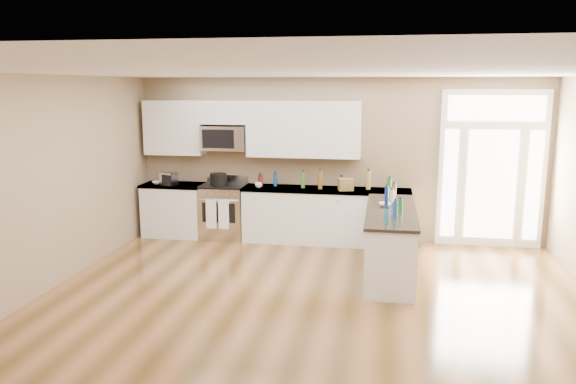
{
  "coord_description": "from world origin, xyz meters",
  "views": [
    {
      "loc": [
        0.82,
        -5.62,
        2.67
      ],
      "look_at": [
        -0.51,
        2.0,
        1.19
      ],
      "focal_mm": 35.0,
      "sensor_mm": 36.0,
      "label": 1
    }
  ],
  "objects_px": {
    "kitchen_range": "(224,211)",
    "stockpot": "(218,179)",
    "toaster_oven": "(169,179)",
    "peninsula_cabinet": "(390,244)"
  },
  "relations": [
    {
      "from": "stockpot",
      "to": "kitchen_range",
      "type": "bearing_deg",
      "value": 51.95
    },
    {
      "from": "toaster_oven",
      "to": "kitchen_range",
      "type": "bearing_deg",
      "value": 28.49
    },
    {
      "from": "peninsula_cabinet",
      "to": "toaster_oven",
      "type": "relative_size",
      "value": 8.88
    },
    {
      "from": "peninsula_cabinet",
      "to": "stockpot",
      "type": "bearing_deg",
      "value": 155.05
    },
    {
      "from": "toaster_oven",
      "to": "stockpot",
      "type": "bearing_deg",
      "value": 24.05
    },
    {
      "from": "kitchen_range",
      "to": "toaster_oven",
      "type": "xyz_separation_m",
      "value": [
        -0.95,
        -0.13,
        0.57
      ]
    },
    {
      "from": "kitchen_range",
      "to": "stockpot",
      "type": "distance_m",
      "value": 0.59
    },
    {
      "from": "peninsula_cabinet",
      "to": "stockpot",
      "type": "distance_m",
      "value": 3.31
    },
    {
      "from": "kitchen_range",
      "to": "stockpot",
      "type": "height_order",
      "value": "stockpot"
    },
    {
      "from": "kitchen_range",
      "to": "toaster_oven",
      "type": "relative_size",
      "value": 4.13
    }
  ]
}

